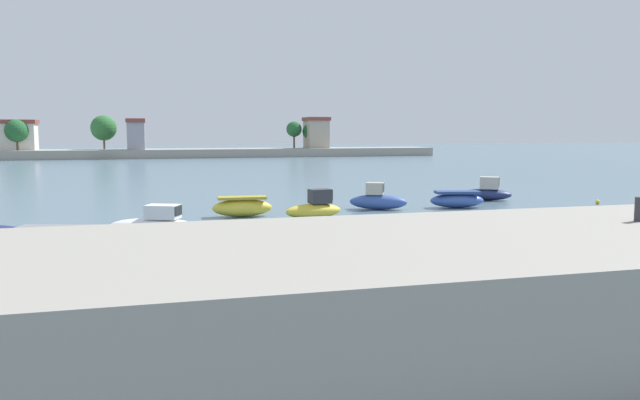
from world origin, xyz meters
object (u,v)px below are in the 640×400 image
mooring_bollard (639,209)px  moored_boat_4 (315,208)px  mooring_buoy_0 (598,202)px  moored_boat_7 (487,192)px  moored_boat_6 (457,200)px  moored_boat_1 (62,237)px  mooring_buoy_1 (93,268)px  moored_boat_2 (155,224)px  mooring_buoy_3 (573,216)px  mooring_buoy_2 (260,207)px  moored_boat_3 (242,207)px  moored_boat_5 (378,200)px

mooring_bollard → moored_boat_4: (-3.37, 20.78, -2.39)m
mooring_bollard → mooring_buoy_0: mooring_bollard is taller
mooring_bollard → moored_boat_7: bearing=67.1°
moored_boat_6 → moored_boat_7: (4.21, 3.41, 0.06)m
moored_boat_1 → mooring_buoy_0: moored_boat_1 is taller
moored_boat_1 → mooring_bollard: bearing=-27.0°
moored_boat_7 → mooring_buoy_0: (6.18, -4.18, -0.44)m
moored_boat_1 → moored_boat_7: bearing=38.4°
moored_boat_6 → mooring_buoy_1: moored_boat_6 is taller
moored_boat_4 → mooring_buoy_1: moored_boat_4 is taller
moored_boat_2 → mooring_buoy_0: size_ratio=16.50×
moored_boat_1 → moored_boat_4: bearing=39.9°
mooring_buoy_1 → mooring_buoy_3: size_ratio=1.06×
mooring_bollard → mooring_buoy_2: (-5.72, 25.78, -2.83)m
moored_boat_1 → moored_boat_6: bearing=34.9°
moored_boat_3 → moored_boat_4: size_ratio=1.01×
mooring_bollard → moored_boat_1: mooring_bollard is taller
mooring_bollard → moored_boat_7: 28.80m
moored_boat_7 → mooring_buoy_2: 16.89m
moored_boat_6 → mooring_buoy_0: 10.42m
moored_boat_2 → moored_boat_5: 15.18m
moored_boat_5 → moored_boat_4: bearing=-123.4°
mooring_bollard → moored_boat_6: mooring_bollard is taller
moored_boat_2 → moored_boat_5: (13.89, 6.12, 0.10)m
moored_boat_5 → mooring_buoy_1: moored_boat_5 is taller
moored_boat_5 → moored_boat_7: bearing=44.1°
moored_boat_5 → mooring_buoy_2: moored_boat_5 is taller
moored_boat_2 → mooring_buoy_2: bearing=74.9°
mooring_bollard → moored_boat_5: 23.73m
mooring_buoy_2 → moored_boat_2: bearing=-128.3°
mooring_buoy_2 → mooring_bollard: bearing=-77.5°
moored_boat_1 → moored_boat_5: 19.76m
moored_boat_2 → moored_boat_1: bearing=-124.9°
mooring_buoy_1 → moored_boat_3: bearing=60.6°
moored_boat_2 → moored_boat_6: size_ratio=1.30×
mooring_buoy_1 → mooring_buoy_2: mooring_buoy_2 is taller
mooring_buoy_1 → mooring_buoy_3: (25.62, 7.02, -0.01)m
mooring_bollard → mooring_buoy_2: 26.56m
moored_boat_1 → moored_boat_3: 11.69m
moored_boat_4 → moored_boat_5: (4.94, 2.78, 0.01)m
mooring_bollard → moored_boat_2: 21.49m
moored_boat_4 → moored_boat_7: (14.51, 5.67, -0.00)m
moored_boat_5 → moored_boat_1: bearing=-127.1°
moored_boat_6 → mooring_bollard: bearing=-94.3°
moored_boat_5 → mooring_buoy_1: (-16.12, -13.82, -0.45)m
moored_boat_7 → mooring_buoy_3: 9.69m
mooring_buoy_2 → mooring_buoy_3: (16.80, -9.02, -0.01)m
mooring_bollard → mooring_buoy_0: size_ratio=2.19×
moored_boat_1 → moored_boat_7: moored_boat_7 is taller
mooring_buoy_1 → mooring_bollard: bearing=-33.8°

